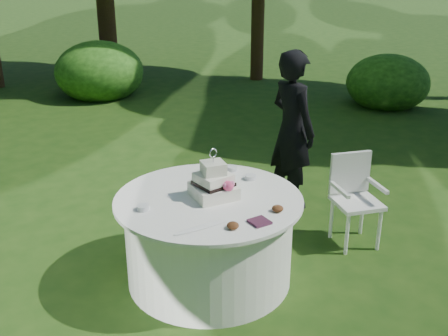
{
  "coord_description": "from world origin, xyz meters",
  "views": [
    {
      "loc": [
        -1.96,
        -3.39,
        2.58
      ],
      "look_at": [
        0.15,
        0.0,
        1.0
      ],
      "focal_mm": 42.0,
      "sensor_mm": 36.0,
      "label": 1
    }
  ],
  "objects_px": {
    "guest": "(292,130)",
    "chair": "(354,192)",
    "cake": "(214,184)",
    "napkins": "(259,222)",
    "table": "(209,238)"
  },
  "relations": [
    {
      "from": "napkins",
      "to": "chair",
      "type": "distance_m",
      "value": 1.51
    },
    {
      "from": "napkins",
      "to": "chair",
      "type": "relative_size",
      "value": 0.16
    },
    {
      "from": "napkins",
      "to": "chair",
      "type": "height_order",
      "value": "chair"
    },
    {
      "from": "napkins",
      "to": "cake",
      "type": "xyz_separation_m",
      "value": [
        -0.05,
        0.58,
        0.1
      ]
    },
    {
      "from": "table",
      "to": "cake",
      "type": "height_order",
      "value": "cake"
    },
    {
      "from": "napkins",
      "to": "table",
      "type": "xyz_separation_m",
      "value": [
        -0.09,
        0.59,
        -0.39
      ]
    },
    {
      "from": "table",
      "to": "chair",
      "type": "relative_size",
      "value": 1.76
    },
    {
      "from": "cake",
      "to": "napkins",
      "type": "bearing_deg",
      "value": -85.07
    },
    {
      "from": "guest",
      "to": "table",
      "type": "distance_m",
      "value": 1.83
    },
    {
      "from": "guest",
      "to": "cake",
      "type": "height_order",
      "value": "guest"
    },
    {
      "from": "guest",
      "to": "chair",
      "type": "bearing_deg",
      "value": 178.44
    },
    {
      "from": "guest",
      "to": "cake",
      "type": "distance_m",
      "value": 1.73
    },
    {
      "from": "guest",
      "to": "chair",
      "type": "distance_m",
      "value": 1.06
    },
    {
      "from": "table",
      "to": "chair",
      "type": "distance_m",
      "value": 1.54
    },
    {
      "from": "napkins",
      "to": "table",
      "type": "height_order",
      "value": "napkins"
    }
  ]
}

